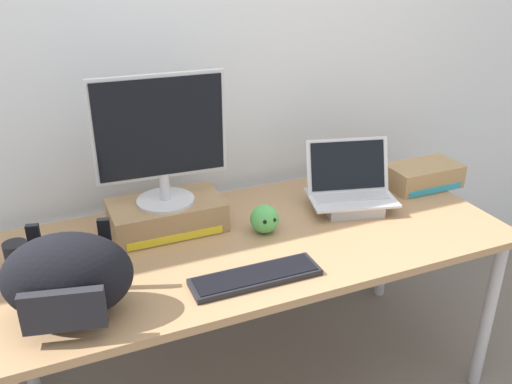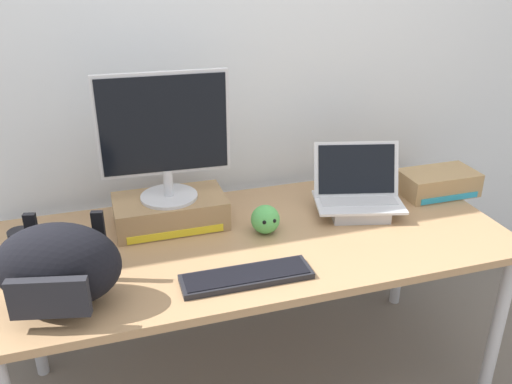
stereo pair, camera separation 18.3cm
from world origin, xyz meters
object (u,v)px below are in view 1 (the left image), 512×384
(desktop_monitor, at_px, (161,139))
(plush_toy, at_px, (264,219))
(external_keyboard, at_px, (256,277))
(toner_box_cyan, at_px, (423,175))
(messenger_backpack, at_px, (68,278))
(coffee_mug, at_px, (18,255))
(cell_phone, at_px, (87,260))
(toner_box_yellow, at_px, (167,215))
(open_laptop, at_px, (350,195))

(desktop_monitor, relative_size, plush_toy, 4.41)
(external_keyboard, bearing_deg, toner_box_cyan, 22.42)
(messenger_backpack, distance_m, toner_box_cyan, 1.57)
(coffee_mug, bearing_deg, cell_phone, -14.69)
(external_keyboard, height_order, plush_toy, plush_toy)
(messenger_backpack, xyz_separation_m, plush_toy, (0.72, 0.24, -0.08))
(toner_box_yellow, relative_size, toner_box_cyan, 1.30)
(desktop_monitor, relative_size, messenger_backpack, 1.18)
(open_laptop, bearing_deg, plush_toy, -158.48)
(external_keyboard, distance_m, coffee_mug, 0.79)
(toner_box_yellow, bearing_deg, coffee_mug, -172.63)
(external_keyboard, bearing_deg, plush_toy, 61.57)
(toner_box_cyan, bearing_deg, toner_box_yellow, 176.94)
(toner_box_yellow, distance_m, open_laptop, 0.74)
(toner_box_yellow, distance_m, coffee_mug, 0.53)
(open_laptop, bearing_deg, messenger_backpack, -151.00)
(plush_toy, distance_m, toner_box_cyan, 0.82)
(cell_phone, bearing_deg, plush_toy, 6.86)
(desktop_monitor, bearing_deg, toner_box_yellow, 88.90)
(desktop_monitor, bearing_deg, messenger_backpack, -130.83)
(open_laptop, distance_m, toner_box_cyan, 0.41)
(desktop_monitor, xyz_separation_m, plush_toy, (0.33, -0.17, -0.31))
(toner_box_yellow, bearing_deg, messenger_backpack, -133.60)
(desktop_monitor, bearing_deg, cell_phone, -155.78)
(messenger_backpack, relative_size, cell_phone, 2.76)
(desktop_monitor, distance_m, coffee_mug, 0.62)
(toner_box_cyan, bearing_deg, coffee_mug, -179.77)
(desktop_monitor, relative_size, toner_box_cyan, 1.49)
(open_laptop, relative_size, cell_phone, 2.63)
(messenger_backpack, height_order, coffee_mug, messenger_backpack)
(coffee_mug, distance_m, plush_toy, 0.86)
(toner_box_yellow, xyz_separation_m, toner_box_cyan, (1.14, -0.06, -0.01))
(toner_box_yellow, bearing_deg, toner_box_cyan, -3.06)
(open_laptop, relative_size, messenger_backpack, 0.95)
(coffee_mug, bearing_deg, toner_box_cyan, 0.23)
(open_laptop, bearing_deg, desktop_monitor, -174.62)
(cell_phone, bearing_deg, toner_box_yellow, 32.39)
(cell_phone, distance_m, toner_box_cyan, 1.46)
(toner_box_yellow, height_order, coffee_mug, toner_box_yellow)
(plush_toy, bearing_deg, desktop_monitor, 152.97)
(messenger_backpack, xyz_separation_m, toner_box_cyan, (1.53, 0.35, -0.08))
(desktop_monitor, xyz_separation_m, toner_box_cyan, (1.14, -0.06, -0.31))
(messenger_backpack, distance_m, plush_toy, 0.76)
(desktop_monitor, xyz_separation_m, external_keyboard, (0.17, -0.45, -0.35))
(messenger_backpack, bearing_deg, coffee_mug, 124.70)
(toner_box_yellow, bearing_deg, cell_phone, -158.45)
(external_keyboard, bearing_deg, messenger_backpack, 176.68)
(desktop_monitor, height_order, coffee_mug, desktop_monitor)
(cell_phone, distance_m, plush_toy, 0.64)
(open_laptop, bearing_deg, toner_box_cyan, 22.34)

